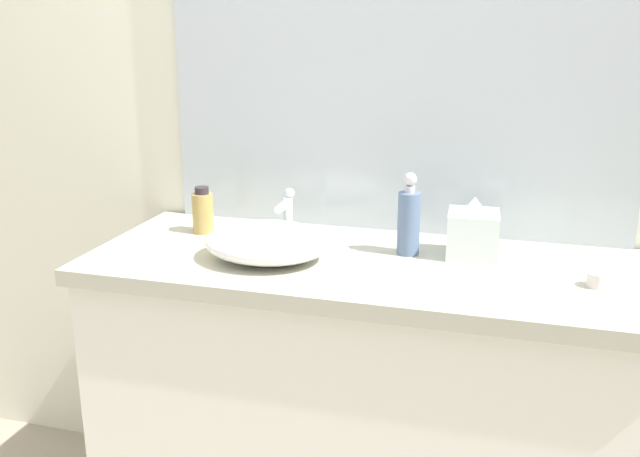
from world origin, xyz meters
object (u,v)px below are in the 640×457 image
Objects in this scene: lotion_bottle at (203,212)px; tissue_box at (473,231)px; soap_dispenser at (409,220)px; sink_basin at (267,242)px; candle_jar at (597,280)px.

tissue_box is at bearing -0.31° from lotion_bottle.
tissue_box reaches higher than lotion_bottle.
soap_dispenser reaches higher than lotion_bottle.
lotion_bottle is at bearing 179.69° from tissue_box.
sink_basin is 0.80m from candle_jar.
sink_basin is 2.05× the size of tissue_box.
soap_dispenser reaches higher than candle_jar.
sink_basin is at bearing -33.49° from lotion_bottle.
sink_basin is at bearing -161.68° from tissue_box.
soap_dispenser is (0.34, 0.14, 0.05)m from sink_basin.
lotion_bottle is 0.76m from tissue_box.
soap_dispenser is 0.17m from tissue_box.
candle_jar is (0.79, 0.02, -0.03)m from sink_basin.
lotion_bottle is (-0.26, 0.17, 0.02)m from sink_basin.
lotion_bottle is 1.06m from candle_jar.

